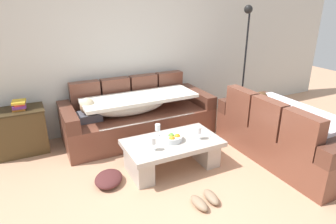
# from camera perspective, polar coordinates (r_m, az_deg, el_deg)

# --- Properties ---
(ground_plane) EXTENTS (14.00, 14.00, 0.00)m
(ground_plane) POSITION_cam_1_polar(r_m,az_deg,el_deg) (3.42, 3.80, -15.37)
(ground_plane) COLOR tan
(back_wall) EXTENTS (9.00, 0.10, 2.70)m
(back_wall) POSITION_cam_1_polar(r_m,az_deg,el_deg) (4.77, -9.09, 12.69)
(back_wall) COLOR beige
(back_wall) RESTS_ON ground_plane
(couch_along_wall) EXTENTS (2.26, 0.92, 0.88)m
(couch_along_wall) POSITION_cam_1_polar(r_m,az_deg,el_deg) (4.56, -6.19, -0.87)
(couch_along_wall) COLOR brown
(couch_along_wall) RESTS_ON ground_plane
(couch_near_window) EXTENTS (0.92, 1.90, 0.88)m
(couch_near_window) POSITION_cam_1_polar(r_m,az_deg,el_deg) (4.24, 21.83, -4.05)
(couch_near_window) COLOR brown
(couch_near_window) RESTS_ON ground_plane
(coffee_table) EXTENTS (1.20, 0.68, 0.38)m
(coffee_table) POSITION_cam_1_polar(r_m,az_deg,el_deg) (3.73, 0.85, -7.60)
(coffee_table) COLOR #B6ADA2
(coffee_table) RESTS_ON ground_plane
(fruit_bowl) EXTENTS (0.28, 0.28, 0.10)m
(fruit_bowl) POSITION_cam_1_polar(r_m,az_deg,el_deg) (3.65, 0.77, -5.05)
(fruit_bowl) COLOR silver
(fruit_bowl) RESTS_ON coffee_table
(wine_glass_near_left) EXTENTS (0.07, 0.07, 0.17)m
(wine_glass_near_left) POSITION_cam_1_polar(r_m,az_deg,el_deg) (3.40, -2.97, -5.76)
(wine_glass_near_left) COLOR silver
(wine_glass_near_left) RESTS_ON coffee_table
(wine_glass_near_right) EXTENTS (0.07, 0.07, 0.17)m
(wine_glass_near_right) POSITION_cam_1_polar(r_m,az_deg,el_deg) (3.68, 6.01, -3.67)
(wine_glass_near_right) COLOR silver
(wine_glass_near_right) RESTS_ON coffee_table
(wine_glass_far_back) EXTENTS (0.07, 0.07, 0.17)m
(wine_glass_far_back) POSITION_cam_1_polar(r_m,az_deg,el_deg) (3.74, -2.04, -3.11)
(wine_glass_far_back) COLOR silver
(wine_glass_far_back) RESTS_ON coffee_table
(open_magazine) EXTENTS (0.34, 0.30, 0.01)m
(open_magazine) POSITION_cam_1_polar(r_m,az_deg,el_deg) (3.87, 5.90, -4.19)
(open_magazine) COLOR white
(open_magazine) RESTS_ON coffee_table
(side_cabinet) EXTENTS (0.72, 0.44, 0.64)m
(side_cabinet) POSITION_cam_1_polar(r_m,az_deg,el_deg) (4.55, -27.08, -3.41)
(side_cabinet) COLOR #48351C
(side_cabinet) RESTS_ON ground_plane
(book_stack_on_cabinet) EXTENTS (0.19, 0.22, 0.12)m
(book_stack_on_cabinet) POSITION_cam_1_polar(r_m,az_deg,el_deg) (4.41, -27.11, 1.20)
(book_stack_on_cabinet) COLOR #B76623
(book_stack_on_cabinet) RESTS_ON side_cabinet
(floor_lamp) EXTENTS (0.33, 0.31, 1.95)m
(floor_lamp) POSITION_cam_1_polar(r_m,az_deg,el_deg) (5.40, 14.79, 10.71)
(floor_lamp) COLOR black
(floor_lamp) RESTS_ON ground_plane
(pair_of_shoes) EXTENTS (0.31, 0.31, 0.09)m
(pair_of_shoes) POSITION_cam_1_polar(r_m,az_deg,el_deg) (3.26, 7.27, -16.69)
(pair_of_shoes) COLOR #8C7259
(pair_of_shoes) RESTS_ON ground_plane
(crumpled_garment) EXTENTS (0.47, 0.50, 0.12)m
(crumpled_garment) POSITION_cam_1_polar(r_m,az_deg,el_deg) (3.59, -11.51, -12.67)
(crumpled_garment) COLOR #4C2323
(crumpled_garment) RESTS_ON ground_plane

